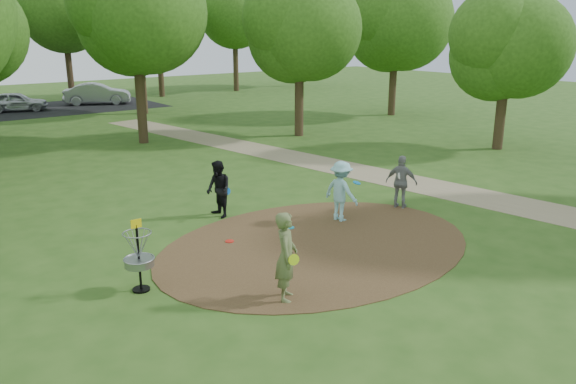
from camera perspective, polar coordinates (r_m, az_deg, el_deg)
ground at (r=14.02m, az=3.00°, el=-5.41°), size 100.00×100.00×0.00m
dirt_clearing at (r=14.02m, az=3.00°, el=-5.37°), size 8.40×8.40×0.02m
footpath at (r=19.82m, az=13.61°, el=0.67°), size 7.55×39.89×0.01m
parking_lot at (r=41.56m, az=-22.82°, el=7.83°), size 14.00×8.00×0.01m
player_observer_with_disc at (r=10.99m, az=-0.18°, el=-6.58°), size 0.76×0.78×1.81m
player_throwing_with_disc at (r=15.59m, az=5.41°, el=0.08°), size 1.14×1.17×1.70m
player_walking_with_disc at (r=15.95m, az=-7.07°, el=0.27°), size 0.69×0.82×1.63m
player_waiting_with_disc at (r=16.96m, az=11.45°, el=0.99°), size 0.78×1.01×1.60m
disc_ground_cyan at (r=15.12m, az=0.23°, el=-3.63°), size 0.22×0.22×0.02m
disc_ground_red at (r=14.25m, az=-5.96°, el=-4.99°), size 0.22×0.22×0.02m
car_left at (r=40.89m, az=-25.88°, el=8.26°), size 4.02×2.60×1.27m
car_right at (r=42.68m, az=-18.80°, el=9.43°), size 4.78×3.33×1.49m
disc_golf_basket at (r=11.75m, az=-14.97°, el=-5.77°), size 0.63×0.63×1.54m
tree_ring at (r=23.29m, az=-9.48°, el=16.50°), size 37.04×45.59×9.68m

